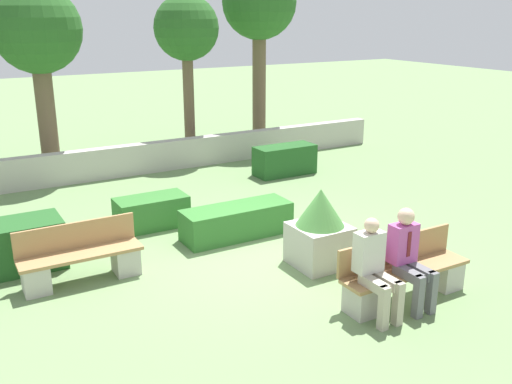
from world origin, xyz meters
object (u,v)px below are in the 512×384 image
Objects in this scene: bench_front at (404,276)px; planter_corner_right at (320,229)px; person_seated_woman at (375,264)px; tree_center_left at (38,35)px; tree_center_right at (186,31)px; bench_left_side at (81,260)px; tree_rightmost at (259,6)px; person_seated_man at (409,253)px.

bench_front is 1.56m from planter_corner_right.
person_seated_woman reaches higher than planter_corner_right.
tree_center_right is (3.72, 0.06, 0.01)m from tree_center_left.
bench_front is 9.61m from tree_center_right.
planter_corner_right is at bearing -17.18° from bench_left_side.
tree_rightmost is (3.18, 9.43, 3.63)m from bench_front.
bench_left_side is at bearing -97.32° from tree_center_left.
tree_center_right is 2.49m from tree_rightmost.
bench_left_side is 0.41× the size of tree_center_right.
person_seated_man reaches higher than planter_corner_right.
person_seated_man is 0.59m from person_seated_woman.
person_seated_man is at bearing -122.14° from bench_front.
bench_left_side is at bearing -136.10° from tree_rightmost.
person_seated_woman is at bearing -179.48° from person_seated_man.
bench_front is 1.51× the size of person_seated_woman.
tree_center_right reaches higher than bench_left_side.
bench_front is at bearing 57.86° from person_seated_man.
tree_center_right reaches higher than planter_corner_right.
tree_rightmost is (6.11, 0.39, 0.64)m from tree_center_left.
person_seated_man is 1.67m from planter_corner_right.
tree_center_left is at bearing -179.01° from tree_center_right.
person_seated_man reaches higher than bench_front.
person_seated_woman is 0.31× the size of tree_center_right.
tree_center_right is at bearing 0.99° from tree_center_left.
tree_rightmost is (2.39, 0.33, 0.63)m from tree_center_right.
tree_center_right is at bearing 80.99° from person_seated_woman.
tree_center_right is (4.52, 6.32, 3.01)m from bench_left_side.
tree_center_left is at bearing 107.96° from bench_front.
bench_front is at bearing -33.15° from bench_left_side.
person_seated_man is 9.63m from tree_center_right.
planter_corner_right is 8.42m from tree_center_left.
planter_corner_right is at bearing -113.98° from tree_rightmost.
person_seated_man is 0.26× the size of tree_rightmost.
person_seated_woman is 0.30× the size of tree_center_left.
tree_rightmost is (3.86, 9.57, 3.24)m from person_seated_woman.
tree_center_left is 3.72m from tree_center_right.
person_seated_man is at bearing -95.40° from tree_center_right.
tree_rightmost is at bearing 3.68° from tree_center_left.
person_seated_man is 1.09× the size of planter_corner_right.
bench_left_side is at bearing 159.32° from planter_corner_right.
person_seated_woman is 1.06× the size of planter_corner_right.
tree_rightmost reaches higher than person_seated_man.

